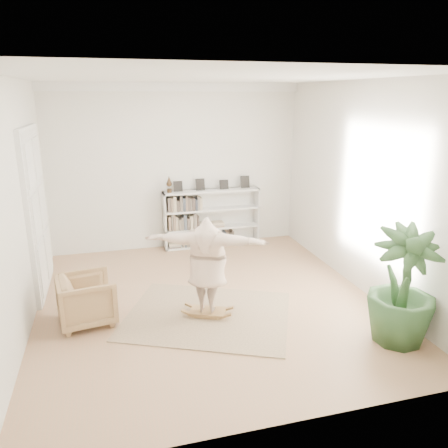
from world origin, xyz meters
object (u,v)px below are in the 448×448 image
rocker_board (208,312)px  person (207,263)px  houseplant (403,286)px  armchair (87,299)px  bookshelf (211,219)px

rocker_board → person: 0.83m
rocker_board → houseplant: houseplant is taller
houseplant → armchair: bearing=158.2°
bookshelf → houseplant: bearing=-71.7°
rocker_board → houseplant: bearing=-5.3°
bookshelf → houseplant: 4.95m
rocker_board → houseplant: 2.90m
bookshelf → rocker_board: size_ratio=3.48×
armchair → rocker_board: (1.81, -0.29, -0.30)m
armchair → houseplant: houseplant is taller
bookshelf → person: person is taller
person → houseplant: houseplant is taller
bookshelf → person: (-0.86, -3.30, 0.26)m
person → houseplant: 2.80m
armchair → person: size_ratio=0.44×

